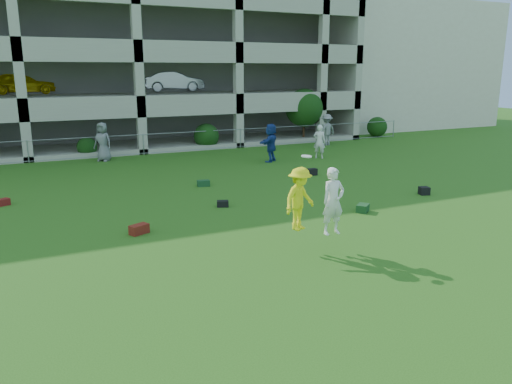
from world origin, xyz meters
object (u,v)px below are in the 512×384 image
bystander_c (103,142)px  parking_garage (110,50)px  bystander_e (319,142)px  stucco_building (373,66)px  crate_d (424,191)px  bystander_d (271,143)px  bystander_f (327,130)px  frisbee_contest (310,199)px

bystander_c → parking_garage: parking_garage is taller
bystander_c → bystander_e: (10.78, -4.16, -0.11)m
stucco_building → crate_d: stucco_building is taller
bystander_d → crate_d: bystander_d is taller
bystander_f → parking_garage: 16.02m
bystander_d → bystander_e: (2.85, -0.22, -0.09)m
bystander_d → bystander_f: bystander_d is taller
bystander_c → frisbee_contest: bearing=-38.1°
bystander_d → bystander_e: bystander_d is taller
stucco_building → bystander_c: size_ratio=7.86×
stucco_building → bystander_f: (-11.59, -10.36, -4.01)m
frisbee_contest → bystander_f: bearing=55.5°
crate_d → bystander_e: bearing=85.1°
stucco_building → parking_garage: 23.03m
bystander_f → frisbee_contest: frisbee_contest is taller
frisbee_contest → bystander_e: bearing=56.6°
bystander_d → bystander_e: 2.86m
bystander_c → bystander_f: bearing=41.2°
frisbee_contest → bystander_d: bearing=67.4°
bystander_c → crate_d: bystander_c is taller
bystander_f → parking_garage: parking_garage is taller
bystander_c → bystander_f: size_ratio=1.03×
bystander_f → crate_d: (-3.76, -12.64, -0.84)m
frisbee_contest → parking_garage: 26.48m
stucco_building → bystander_d: size_ratio=8.02×
bystander_d → parking_garage: (-5.55, 13.73, 5.02)m
bystander_c → bystander_d: bystander_c is taller
bystander_d → bystander_f: (5.87, 3.68, -0.01)m
bystander_e → bystander_f: size_ratio=0.92×
crate_d → parking_garage: parking_garage is taller
bystander_e → crate_d: bystander_e is taller
stucco_building → frisbee_contest: stucco_building is taller
crate_d → frisbee_contest: bearing=-155.0°
bystander_c → bystander_e: 11.56m
bystander_c → stucco_building: bearing=63.9°
bystander_f → bystander_e: bearing=42.7°
bystander_c → crate_d: size_ratio=5.81×
parking_garage → bystander_e: bearing=-59.0°
bystander_d → crate_d: size_ratio=5.70×
bystander_f → crate_d: bearing=63.9°
bystander_d → crate_d: bearing=61.3°
bystander_f → frisbee_contest: bearing=45.9°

